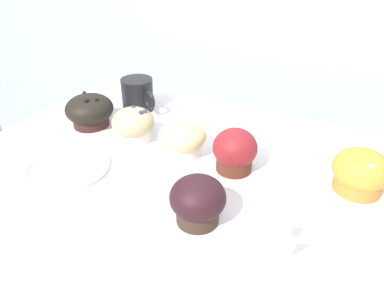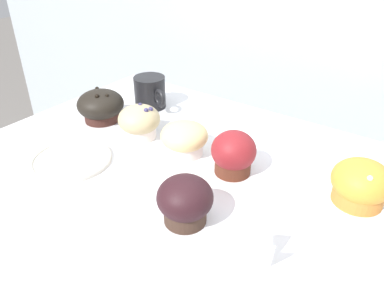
{
  "view_description": "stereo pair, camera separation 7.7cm",
  "coord_description": "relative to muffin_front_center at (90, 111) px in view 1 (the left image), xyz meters",
  "views": [
    {
      "loc": [
        0.3,
        -0.59,
        1.36
      ],
      "look_at": [
        -0.02,
        -0.01,
        0.96
      ],
      "focal_mm": 35.0,
      "sensor_mm": 36.0,
      "label": 1
    },
    {
      "loc": [
        0.36,
        -0.55,
        1.36
      ],
      "look_at": [
        -0.02,
        -0.01,
        0.96
      ],
      "focal_mm": 35.0,
      "sensor_mm": 36.0,
      "label": 2
    }
  ],
  "objects": [
    {
      "name": "wall_back",
      "position": [
        0.33,
        0.58,
        -0.06
      ],
      "size": [
        3.2,
        0.1,
        1.8
      ],
      "primitive_type": "cube",
      "color": "#A8B2B7",
      "rests_on": "ground"
    },
    {
      "name": "price_card",
      "position": [
        0.54,
        -0.2,
        -0.01
      ],
      "size": [
        0.06,
        0.06,
        0.06
      ],
      "color": "white",
      "rests_on": "display_counter"
    },
    {
      "name": "muffin_front_right",
      "position": [
        0.14,
        -0.01,
        0.0
      ],
      "size": [
        0.1,
        0.1,
        0.08
      ],
      "color": "silver",
      "rests_on": "display_counter"
    },
    {
      "name": "muffin_back_right",
      "position": [
        0.4,
        -0.18,
        0.0
      ],
      "size": [
        0.1,
        0.1,
        0.09
      ],
      "color": "#3A271E",
      "rests_on": "display_counter"
    },
    {
      "name": "muffin_front_center",
      "position": [
        0.0,
        0.0,
        0.0
      ],
      "size": [
        0.12,
        0.12,
        0.08
      ],
      "color": "#381D18",
      "rests_on": "display_counter"
    },
    {
      "name": "muffin_back_left",
      "position": [
        0.39,
        -0.01,
        0.0
      ],
      "size": [
        0.09,
        0.09,
        0.09
      ],
      "color": "#522518",
      "rests_on": "display_counter"
    },
    {
      "name": "coffee_cup",
      "position": [
        0.05,
        0.14,
        0.01
      ],
      "size": [
        0.12,
        0.08,
        0.09
      ],
      "color": "black",
      "rests_on": "display_counter"
    },
    {
      "name": "muffin_front_left",
      "position": [
        0.27,
        -0.01,
        -0.0
      ],
      "size": [
        0.1,
        0.1,
        0.07
      ],
      "color": "white",
      "rests_on": "display_counter"
    },
    {
      "name": "muffin_back_center",
      "position": [
        0.63,
        0.04,
        0.0
      ],
      "size": [
        0.11,
        0.11,
        0.08
      ],
      "color": "#C87932",
      "rests_on": "display_counter"
    },
    {
      "name": "serving_plate",
      "position": [
        0.09,
        -0.17,
        -0.03
      ],
      "size": [
        0.17,
        0.17,
        0.01
      ],
      "color": "beige",
      "rests_on": "display_counter"
    }
  ]
}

